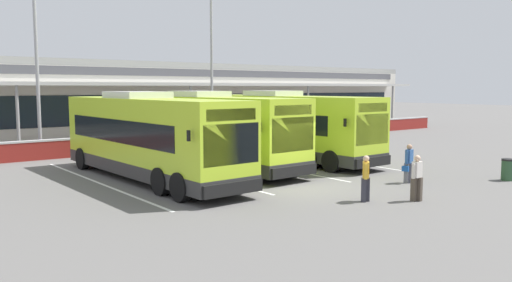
{
  "coord_description": "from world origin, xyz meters",
  "views": [
    {
      "loc": [
        -14.1,
        -14.73,
        3.97
      ],
      "look_at": [
        -0.22,
        3.0,
        1.6
      ],
      "focal_mm": 35.96,
      "sensor_mm": 36.0,
      "label": 1
    }
  ],
  "objects_px": {
    "pedestrian_with_handbag": "(409,163)",
    "pedestrian_in_dark_coat": "(417,176)",
    "lamp_post_centre": "(212,55)",
    "coach_bus_centre": "(284,127)",
    "lamp_post_west": "(36,46)",
    "litter_bin": "(508,170)",
    "coach_bus_leftmost": "(148,138)",
    "pedestrian_near_bin": "(366,177)",
    "coach_bus_left_centre": "(210,131)"
  },
  "relations": [
    {
      "from": "coach_bus_centre",
      "to": "pedestrian_with_handbag",
      "type": "bearing_deg",
      "value": -93.59
    },
    {
      "from": "coach_bus_left_centre",
      "to": "pedestrian_in_dark_coat",
      "type": "distance_m",
      "value": 11.15
    },
    {
      "from": "coach_bus_centre",
      "to": "pedestrian_near_bin",
      "type": "bearing_deg",
      "value": -115.83
    },
    {
      "from": "pedestrian_near_bin",
      "to": "pedestrian_with_handbag",
      "type": "bearing_deg",
      "value": 15.97
    },
    {
      "from": "pedestrian_near_bin",
      "to": "lamp_post_west",
      "type": "height_order",
      "value": "lamp_post_west"
    },
    {
      "from": "coach_bus_leftmost",
      "to": "litter_bin",
      "type": "bearing_deg",
      "value": -38.86
    },
    {
      "from": "coach_bus_left_centre",
      "to": "pedestrian_near_bin",
      "type": "bearing_deg",
      "value": -90.34
    },
    {
      "from": "pedestrian_with_handbag",
      "to": "pedestrian_in_dark_coat",
      "type": "bearing_deg",
      "value": -140.2
    },
    {
      "from": "pedestrian_near_bin",
      "to": "litter_bin",
      "type": "relative_size",
      "value": 1.74
    },
    {
      "from": "coach_bus_centre",
      "to": "pedestrian_in_dark_coat",
      "type": "relative_size",
      "value": 7.53
    },
    {
      "from": "lamp_post_centre",
      "to": "litter_bin",
      "type": "relative_size",
      "value": 11.83
    },
    {
      "from": "lamp_post_west",
      "to": "pedestrian_in_dark_coat",
      "type": "bearing_deg",
      "value": -71.44
    },
    {
      "from": "coach_bus_left_centre",
      "to": "pedestrian_with_handbag",
      "type": "bearing_deg",
      "value": -65.03
    },
    {
      "from": "pedestrian_in_dark_coat",
      "to": "lamp_post_centre",
      "type": "height_order",
      "value": "lamp_post_centre"
    },
    {
      "from": "pedestrian_with_handbag",
      "to": "pedestrian_in_dark_coat",
      "type": "height_order",
      "value": "same"
    },
    {
      "from": "coach_bus_leftmost",
      "to": "coach_bus_centre",
      "type": "height_order",
      "value": "same"
    },
    {
      "from": "pedestrian_in_dark_coat",
      "to": "litter_bin",
      "type": "xyz_separation_m",
      "value": [
        6.53,
        -0.02,
        -0.41
      ]
    },
    {
      "from": "pedestrian_with_handbag",
      "to": "litter_bin",
      "type": "bearing_deg",
      "value": -30.48
    },
    {
      "from": "pedestrian_in_dark_coat",
      "to": "pedestrian_near_bin",
      "type": "relative_size",
      "value": 1.0
    },
    {
      "from": "pedestrian_in_dark_coat",
      "to": "litter_bin",
      "type": "bearing_deg",
      "value": -0.16
    },
    {
      "from": "pedestrian_near_bin",
      "to": "lamp_post_west",
      "type": "relative_size",
      "value": 0.15
    },
    {
      "from": "pedestrian_with_handbag",
      "to": "litter_bin",
      "type": "height_order",
      "value": "pedestrian_with_handbag"
    },
    {
      "from": "pedestrian_in_dark_coat",
      "to": "coach_bus_left_centre",
      "type": "bearing_deg",
      "value": 97.23
    },
    {
      "from": "coach_bus_centre",
      "to": "pedestrian_near_bin",
      "type": "distance_m",
      "value": 10.78
    },
    {
      "from": "coach_bus_centre",
      "to": "pedestrian_in_dark_coat",
      "type": "distance_m",
      "value": 11.24
    },
    {
      "from": "coach_bus_leftmost",
      "to": "litter_bin",
      "type": "height_order",
      "value": "coach_bus_leftmost"
    },
    {
      "from": "coach_bus_left_centre",
      "to": "lamp_post_west",
      "type": "bearing_deg",
      "value": 119.96
    },
    {
      "from": "coach_bus_left_centre",
      "to": "pedestrian_with_handbag",
      "type": "height_order",
      "value": "coach_bus_left_centre"
    },
    {
      "from": "pedestrian_in_dark_coat",
      "to": "lamp_post_west",
      "type": "distance_m",
      "value": 22.4
    },
    {
      "from": "coach_bus_centre",
      "to": "lamp_post_centre",
      "type": "bearing_deg",
      "value": 78.22
    },
    {
      "from": "coach_bus_centre",
      "to": "litter_bin",
      "type": "height_order",
      "value": "coach_bus_centre"
    },
    {
      "from": "pedestrian_with_handbag",
      "to": "lamp_post_centre",
      "type": "bearing_deg",
      "value": 81.83
    },
    {
      "from": "lamp_post_centre",
      "to": "litter_bin",
      "type": "height_order",
      "value": "lamp_post_centre"
    },
    {
      "from": "coach_bus_leftmost",
      "to": "lamp_post_centre",
      "type": "xyz_separation_m",
      "value": [
        10.87,
        11.64,
        4.5
      ]
    },
    {
      "from": "pedestrian_with_handbag",
      "to": "pedestrian_near_bin",
      "type": "height_order",
      "value": "same"
    },
    {
      "from": "coach_bus_left_centre",
      "to": "pedestrian_with_handbag",
      "type": "distance_m",
      "value": 9.73
    },
    {
      "from": "lamp_post_west",
      "to": "pedestrian_with_handbag",
      "type": "bearing_deg",
      "value": -62.37
    },
    {
      "from": "lamp_post_centre",
      "to": "coach_bus_left_centre",
      "type": "bearing_deg",
      "value": -123.64
    },
    {
      "from": "pedestrian_with_handbag",
      "to": "lamp_post_west",
      "type": "distance_m",
      "value": 21.42
    },
    {
      "from": "coach_bus_centre",
      "to": "pedestrian_near_bin",
      "type": "height_order",
      "value": "coach_bus_centre"
    },
    {
      "from": "pedestrian_with_handbag",
      "to": "coach_bus_leftmost",
      "type": "bearing_deg",
      "value": 137.75
    },
    {
      "from": "coach_bus_leftmost",
      "to": "lamp_post_west",
      "type": "bearing_deg",
      "value": 97.63
    },
    {
      "from": "pedestrian_with_handbag",
      "to": "litter_bin",
      "type": "distance_m",
      "value": 4.48
    },
    {
      "from": "pedestrian_in_dark_coat",
      "to": "lamp_post_centre",
      "type": "distance_m",
      "value": 22.62
    },
    {
      "from": "coach_bus_leftmost",
      "to": "pedestrian_near_bin",
      "type": "xyz_separation_m",
      "value": [
        3.99,
        -8.58,
        -0.91
      ]
    },
    {
      "from": "coach_bus_left_centre",
      "to": "lamp_post_centre",
      "type": "height_order",
      "value": "lamp_post_centre"
    },
    {
      "from": "coach_bus_leftmost",
      "to": "pedestrian_with_handbag",
      "type": "height_order",
      "value": "coach_bus_leftmost"
    },
    {
      "from": "coach_bus_left_centre",
      "to": "pedestrian_in_dark_coat",
      "type": "height_order",
      "value": "coach_bus_left_centre"
    },
    {
      "from": "coach_bus_left_centre",
      "to": "coach_bus_centre",
      "type": "xyz_separation_m",
      "value": [
        4.62,
        -0.3,
        0.0
      ]
    },
    {
      "from": "lamp_post_centre",
      "to": "coach_bus_centre",
      "type": "bearing_deg",
      "value": -101.78
    }
  ]
}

